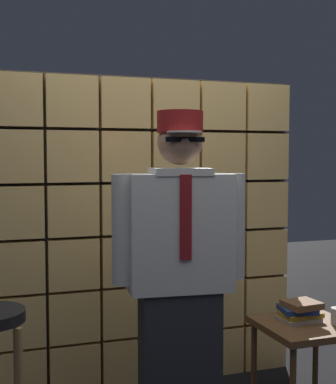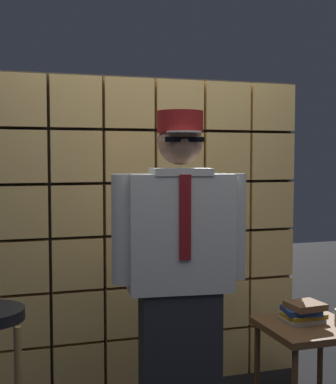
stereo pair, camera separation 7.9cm
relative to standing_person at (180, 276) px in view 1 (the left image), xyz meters
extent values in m
cube|color=#F2C672|center=(-0.73, 0.82, -0.73)|extent=(0.31, 0.08, 0.31)
cube|color=#F2C672|center=(-0.40, 0.82, -0.73)|extent=(0.31, 0.08, 0.31)
cube|color=#F2C672|center=(-0.06, 0.82, -0.73)|extent=(0.31, 0.08, 0.31)
cube|color=#F2C672|center=(0.27, 0.82, -0.73)|extent=(0.31, 0.08, 0.31)
cube|color=#F2C672|center=(0.60, 0.82, -0.73)|extent=(0.31, 0.08, 0.31)
cube|color=#F2C672|center=(0.93, 0.82, -0.73)|extent=(0.31, 0.08, 0.31)
cube|color=#F2C672|center=(-0.73, 0.82, -0.40)|extent=(0.31, 0.08, 0.31)
cube|color=#F2C672|center=(-0.40, 0.82, -0.40)|extent=(0.31, 0.08, 0.31)
cube|color=#F2C672|center=(-0.06, 0.82, -0.40)|extent=(0.31, 0.08, 0.31)
cube|color=#F2C672|center=(0.27, 0.82, -0.40)|extent=(0.31, 0.08, 0.31)
cube|color=#F2C672|center=(0.60, 0.82, -0.40)|extent=(0.31, 0.08, 0.31)
cube|color=#F2C672|center=(0.93, 0.82, -0.40)|extent=(0.31, 0.08, 0.31)
cube|color=#F2C672|center=(-0.73, 0.82, -0.07)|extent=(0.31, 0.08, 0.31)
cube|color=#F2C672|center=(-0.40, 0.82, -0.07)|extent=(0.31, 0.08, 0.31)
cube|color=#F2C672|center=(-0.06, 0.82, -0.07)|extent=(0.31, 0.08, 0.31)
cube|color=#F2C672|center=(0.27, 0.82, -0.07)|extent=(0.31, 0.08, 0.31)
cube|color=#F2C672|center=(0.60, 0.82, -0.07)|extent=(0.31, 0.08, 0.31)
cube|color=#F2C672|center=(0.93, 0.82, -0.07)|extent=(0.31, 0.08, 0.31)
cube|color=#F2C672|center=(-0.73, 0.82, 0.26)|extent=(0.31, 0.08, 0.31)
cube|color=#F2C672|center=(-0.40, 0.82, 0.26)|extent=(0.31, 0.08, 0.31)
cube|color=#F2C672|center=(-0.06, 0.82, 0.26)|extent=(0.31, 0.08, 0.31)
cube|color=#F2C672|center=(0.27, 0.82, 0.26)|extent=(0.31, 0.08, 0.31)
cube|color=#F2C672|center=(0.60, 0.82, 0.26)|extent=(0.31, 0.08, 0.31)
cube|color=#F2C672|center=(0.93, 0.82, 0.26)|extent=(0.31, 0.08, 0.31)
cube|color=#F2C672|center=(-0.73, 0.82, 0.60)|extent=(0.31, 0.08, 0.31)
cube|color=#F2C672|center=(-0.40, 0.82, 0.60)|extent=(0.31, 0.08, 0.31)
cube|color=#F2C672|center=(-0.06, 0.82, 0.60)|extent=(0.31, 0.08, 0.31)
cube|color=#F2C672|center=(0.27, 0.82, 0.60)|extent=(0.31, 0.08, 0.31)
cube|color=#F2C672|center=(0.60, 0.82, 0.60)|extent=(0.31, 0.08, 0.31)
cube|color=#F2C672|center=(0.93, 0.82, 0.60)|extent=(0.31, 0.08, 0.31)
cube|color=#F2C672|center=(-0.73, 0.82, 0.93)|extent=(0.31, 0.08, 0.31)
cube|color=#F2C672|center=(-0.40, 0.82, 0.93)|extent=(0.31, 0.08, 0.31)
cube|color=#F2C672|center=(-0.06, 0.82, 0.93)|extent=(0.31, 0.08, 0.31)
cube|color=#F2C672|center=(0.27, 0.82, 0.93)|extent=(0.31, 0.08, 0.31)
cube|color=#F2C672|center=(0.60, 0.82, 0.93)|extent=(0.31, 0.08, 0.31)
cube|color=#F2C672|center=(0.93, 0.82, 0.93)|extent=(0.31, 0.08, 0.31)
cube|color=#38332D|center=(0.10, 0.88, 0.10)|extent=(2.01, 0.02, 2.01)
cube|color=#28282D|center=(0.00, 0.00, -0.48)|extent=(0.41, 0.24, 0.82)
cube|color=silver|center=(0.00, 0.00, 0.22)|extent=(0.53, 0.28, 0.58)
cube|color=maroon|center=(-0.01, -0.12, 0.31)|extent=(0.06, 0.02, 0.41)
cube|color=silver|center=(0.00, 0.00, 0.52)|extent=(0.31, 0.26, 0.04)
sphere|color=#A87A5B|center=(0.00, 0.00, 0.66)|extent=(0.22, 0.22, 0.22)
ellipsoid|color=black|center=(-0.01, -0.05, 0.62)|extent=(0.15, 0.09, 0.10)
cube|color=black|center=(-0.01, -0.10, 0.67)|extent=(0.19, 0.03, 0.02)
cylinder|color=white|center=(-0.01, -0.08, 0.71)|extent=(0.18, 0.18, 0.01)
cylinder|color=maroon|center=(0.00, 0.00, 0.76)|extent=(0.23, 0.23, 0.11)
cylinder|color=silver|center=(0.28, -0.03, 0.24)|extent=(0.11, 0.11, 0.53)
cylinder|color=silver|center=(-0.28, 0.03, 0.24)|extent=(0.11, 0.11, 0.53)
cube|color=brown|center=(0.85, 0.18, -0.40)|extent=(0.52, 0.52, 0.04)
cylinder|color=brown|center=(0.63, 0.40, -0.65)|extent=(0.04, 0.04, 0.47)
cylinder|color=brown|center=(1.07, 0.40, -0.65)|extent=(0.04, 0.04, 0.47)
cube|color=gray|center=(0.83, 0.24, -0.36)|extent=(0.23, 0.18, 0.02)
cube|color=olive|center=(0.85, 0.23, -0.34)|extent=(0.24, 0.16, 0.03)
cube|color=navy|center=(0.83, 0.24, -0.31)|extent=(0.23, 0.22, 0.03)
cube|color=brown|center=(0.85, 0.22, -0.27)|extent=(0.21, 0.19, 0.04)
camera|label=1|loc=(-0.92, -2.51, 0.59)|focal=50.92mm
camera|label=2|loc=(-0.85, -2.53, 0.59)|focal=50.92mm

